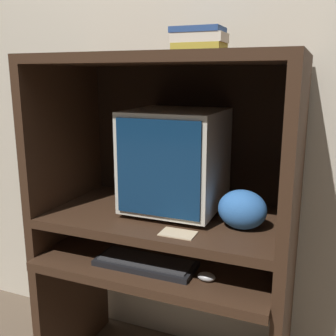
{
  "coord_description": "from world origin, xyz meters",
  "views": [
    {
      "loc": [
        0.58,
        -1.14,
        1.35
      ],
      "look_at": [
        0.01,
        0.27,
        0.99
      ],
      "focal_mm": 42.0,
      "sensor_mm": 36.0,
      "label": 1
    }
  ],
  "objects_px": {
    "crt_monitor": "(176,160)",
    "keyboard": "(146,263)",
    "snack_bag": "(242,210)",
    "book_stack": "(199,41)",
    "mouse": "(206,277)"
  },
  "relations": [
    {
      "from": "snack_bag",
      "to": "crt_monitor",
      "type": "bearing_deg",
      "value": 162.11
    },
    {
      "from": "mouse",
      "to": "snack_bag",
      "type": "relative_size",
      "value": 0.36
    },
    {
      "from": "keyboard",
      "to": "snack_bag",
      "type": "bearing_deg",
      "value": 19.06
    },
    {
      "from": "crt_monitor",
      "to": "book_stack",
      "type": "xyz_separation_m",
      "value": [
        0.08,
        0.03,
        0.46
      ]
    },
    {
      "from": "keyboard",
      "to": "crt_monitor",
      "type": "bearing_deg",
      "value": 79.36
    },
    {
      "from": "crt_monitor",
      "to": "book_stack",
      "type": "distance_m",
      "value": 0.47
    },
    {
      "from": "mouse",
      "to": "book_stack",
      "type": "distance_m",
      "value": 0.87
    },
    {
      "from": "book_stack",
      "to": "crt_monitor",
      "type": "bearing_deg",
      "value": -156.47
    },
    {
      "from": "mouse",
      "to": "snack_bag",
      "type": "bearing_deg",
      "value": 56.19
    },
    {
      "from": "crt_monitor",
      "to": "snack_bag",
      "type": "height_order",
      "value": "crt_monitor"
    },
    {
      "from": "crt_monitor",
      "to": "keyboard",
      "type": "xyz_separation_m",
      "value": [
        -0.04,
        -0.21,
        -0.36
      ]
    },
    {
      "from": "crt_monitor",
      "to": "mouse",
      "type": "height_order",
      "value": "crt_monitor"
    },
    {
      "from": "keyboard",
      "to": "snack_bag",
      "type": "height_order",
      "value": "snack_bag"
    },
    {
      "from": "crt_monitor",
      "to": "book_stack",
      "type": "bearing_deg",
      "value": 23.53
    },
    {
      "from": "crt_monitor",
      "to": "keyboard",
      "type": "distance_m",
      "value": 0.42
    }
  ]
}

